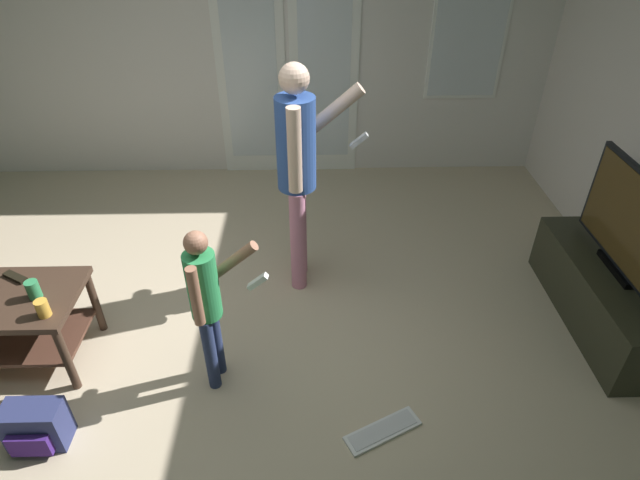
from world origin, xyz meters
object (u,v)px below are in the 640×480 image
(person_adult, at_px, (298,163))
(tv_remote_black, at_px, (15,277))
(coffee_table, at_px, (0,314))
(cup_near_edge, at_px, (33,290))
(person_child, at_px, (207,298))
(tv_stand, at_px, (606,296))
(backpack, at_px, (36,426))
(flat_screen_tv, at_px, (634,227))
(cup_by_laptop, at_px, (43,308))
(loose_keyboard, at_px, (383,431))

(person_adult, xyz_separation_m, tv_remote_black, (-1.73, -0.60, -0.45))
(coffee_table, relative_size, cup_near_edge, 8.46)
(person_adult, relative_size, person_child, 1.52)
(tv_stand, distance_m, cup_near_edge, 3.61)
(tv_stand, relative_size, person_adult, 0.81)
(backpack, bearing_deg, flat_screen_tv, 14.20)
(person_adult, relative_size, backpack, 5.27)
(coffee_table, xyz_separation_m, tv_remote_black, (0.06, 0.17, 0.15))
(tv_stand, xyz_separation_m, flat_screen_tv, (-0.00, 0.00, 0.55))
(tv_stand, relative_size, tv_remote_black, 7.76)
(person_adult, height_order, cup_by_laptop, person_adult)
(coffee_table, bearing_deg, person_child, -8.44)
(cup_by_laptop, xyz_separation_m, tv_remote_black, (-0.31, 0.33, -0.04))
(backpack, relative_size, cup_by_laptop, 2.98)
(cup_near_edge, height_order, tv_remote_black, cup_near_edge)
(person_adult, xyz_separation_m, loose_keyboard, (0.46, -1.36, -0.97))
(person_child, distance_m, tv_remote_black, 1.29)
(coffee_table, distance_m, person_adult, 2.04)
(backpack, bearing_deg, person_child, 25.06)
(loose_keyboard, bearing_deg, person_adult, 108.58)
(person_child, bearing_deg, cup_by_laptop, 178.33)
(person_child, relative_size, backpack, 3.48)
(tv_stand, height_order, loose_keyboard, tv_stand)
(coffee_table, height_order, flat_screen_tv, flat_screen_tv)
(flat_screen_tv, distance_m, loose_keyboard, 1.96)
(loose_keyboard, distance_m, tv_remote_black, 2.37)
(tv_stand, relative_size, flat_screen_tv, 1.23)
(cup_near_edge, xyz_separation_m, tv_remote_black, (-0.20, 0.18, -0.05))
(flat_screen_tv, height_order, loose_keyboard, flat_screen_tv)
(coffee_table, relative_size, backpack, 3.14)
(backpack, bearing_deg, cup_near_edge, 102.42)
(coffee_table, xyz_separation_m, tv_stand, (3.84, 0.25, -0.16))
(flat_screen_tv, bearing_deg, cup_by_laptop, -173.02)
(coffee_table, distance_m, loose_keyboard, 2.36)
(person_adult, distance_m, tv_remote_black, 1.88)
(coffee_table, bearing_deg, person_adult, 23.01)
(person_child, xyz_separation_m, loose_keyboard, (0.95, -0.41, -0.63))
(loose_keyboard, relative_size, tv_remote_black, 2.66)
(flat_screen_tv, bearing_deg, coffee_table, -176.16)
(backpack, relative_size, tv_remote_black, 1.82)
(coffee_table, height_order, backpack, coffee_table)
(tv_stand, xyz_separation_m, backpack, (-3.45, -0.87, -0.08))
(backpack, bearing_deg, tv_remote_black, 113.11)
(flat_screen_tv, distance_m, tv_remote_black, 3.79)
(coffee_table, distance_m, cup_by_laptop, 0.46)
(coffee_table, distance_m, tv_stand, 3.86)
(flat_screen_tv, xyz_separation_m, tv_remote_black, (-3.78, -0.09, -0.24))
(loose_keyboard, xyz_separation_m, cup_near_edge, (-1.99, 0.59, 0.56))
(tv_stand, distance_m, flat_screen_tv, 0.55)
(tv_stand, height_order, tv_remote_black, tv_remote_black)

